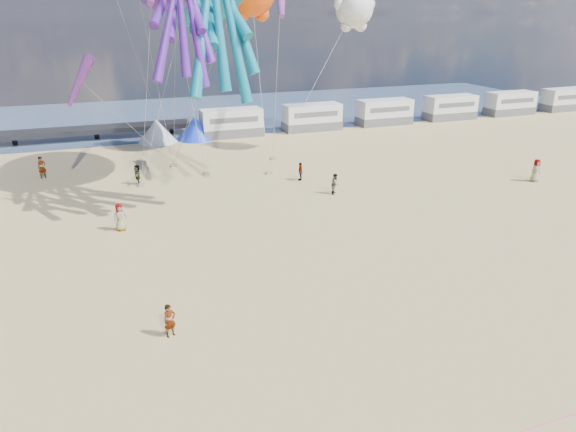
% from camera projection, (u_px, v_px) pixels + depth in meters
% --- Properties ---
extents(ground, '(120.00, 120.00, 0.00)m').
position_uv_depth(ground, '(338.00, 367.00, 19.64)').
color(ground, '#D0B678').
rests_on(ground, ground).
extents(water, '(120.00, 120.00, 0.00)m').
position_uv_depth(water, '(160.00, 116.00, 67.66)').
color(water, '#3B5172').
rests_on(water, ground).
extents(motorhome_0, '(6.60, 2.50, 3.00)m').
position_uv_depth(motorhome_0, '(232.00, 123.00, 55.93)').
color(motorhome_0, silver).
rests_on(motorhome_0, ground).
extents(motorhome_1, '(6.60, 2.50, 3.00)m').
position_uv_depth(motorhome_1, '(312.00, 117.00, 58.96)').
color(motorhome_1, silver).
rests_on(motorhome_1, ground).
extents(motorhome_2, '(6.60, 2.50, 3.00)m').
position_uv_depth(motorhome_2, '(384.00, 112.00, 62.00)').
color(motorhome_2, silver).
rests_on(motorhome_2, ground).
extents(motorhome_3, '(6.60, 2.50, 3.00)m').
position_uv_depth(motorhome_3, '(450.00, 107.00, 65.03)').
color(motorhome_3, silver).
rests_on(motorhome_3, ground).
extents(motorhome_4, '(6.60, 2.50, 3.00)m').
position_uv_depth(motorhome_4, '(510.00, 103.00, 68.07)').
color(motorhome_4, silver).
rests_on(motorhome_4, ground).
extents(motorhome_5, '(6.60, 2.50, 3.00)m').
position_uv_depth(motorhome_5, '(565.00, 99.00, 71.10)').
color(motorhome_5, silver).
rests_on(motorhome_5, ground).
extents(tent_white, '(4.00, 4.00, 2.40)m').
position_uv_depth(tent_white, '(157.00, 131.00, 53.49)').
color(tent_white, white).
rests_on(tent_white, ground).
extents(tent_blue, '(4.00, 4.00, 2.40)m').
position_uv_depth(tent_blue, '(195.00, 128.00, 54.76)').
color(tent_blue, '#1933CC').
rests_on(tent_blue, ground).
extents(standing_person, '(0.64, 0.53, 1.49)m').
position_uv_depth(standing_person, '(170.00, 321.00, 21.30)').
color(standing_person, tan).
rests_on(standing_person, ground).
extents(beachgoer_0, '(0.73, 0.57, 1.76)m').
position_uv_depth(beachgoer_0, '(120.00, 217.00, 31.73)').
color(beachgoer_0, '#7F6659').
rests_on(beachgoer_0, ground).
extents(beachgoer_1, '(0.86, 0.91, 1.56)m').
position_uv_depth(beachgoer_1, '(335.00, 184.00, 38.25)').
color(beachgoer_1, '#7F6659').
rests_on(beachgoer_1, ground).
extents(beachgoer_3, '(0.80, 1.07, 1.48)m').
position_uv_depth(beachgoer_3, '(300.00, 171.00, 41.40)').
color(beachgoer_3, '#7F6659').
rests_on(beachgoer_3, ground).
extents(beachgoer_4, '(0.42, 0.95, 1.59)m').
position_uv_depth(beachgoer_4, '(137.00, 175.00, 40.40)').
color(beachgoer_4, '#7F6659').
rests_on(beachgoer_4, ground).
extents(beachgoer_5, '(1.75, 1.26, 1.82)m').
position_uv_depth(beachgoer_5, '(42.00, 167.00, 41.85)').
color(beachgoer_5, '#7F6659').
rests_on(beachgoer_5, ground).
extents(beachgoer_6, '(0.69, 0.47, 1.84)m').
position_uv_depth(beachgoer_6, '(536.00, 170.00, 41.04)').
color(beachgoer_6, '#7F6659').
rests_on(beachgoer_6, ground).
extents(sandbag_a, '(0.50, 0.35, 0.22)m').
position_uv_depth(sandbag_a, '(142.00, 185.00, 40.13)').
color(sandbag_a, gray).
rests_on(sandbag_a, ground).
extents(sandbag_b, '(0.50, 0.35, 0.22)m').
position_uv_depth(sandbag_b, '(206.00, 173.00, 43.04)').
color(sandbag_b, gray).
rests_on(sandbag_b, ground).
extents(sandbag_c, '(0.50, 0.35, 0.22)m').
position_uv_depth(sandbag_c, '(269.00, 173.00, 43.20)').
color(sandbag_c, gray).
rests_on(sandbag_c, ground).
extents(sandbag_d, '(0.50, 0.35, 0.22)m').
position_uv_depth(sandbag_d, '(273.00, 158.00, 47.47)').
color(sandbag_d, gray).
rests_on(sandbag_d, ground).
extents(sandbag_e, '(0.50, 0.35, 0.22)m').
position_uv_depth(sandbag_e, '(174.00, 165.00, 45.29)').
color(sandbag_e, gray).
rests_on(sandbag_e, ground).
extents(kite_panda, '(4.47, 4.27, 5.68)m').
position_uv_depth(kite_panda, '(354.00, 8.00, 44.88)').
color(kite_panda, silver).
extents(windsock_right, '(2.73, 5.61, 5.63)m').
position_uv_depth(windsock_right, '(80.00, 80.00, 37.24)').
color(windsock_right, red).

